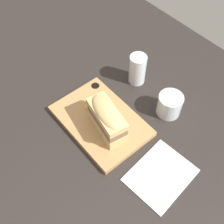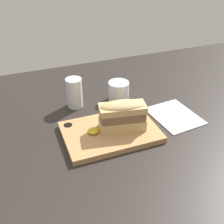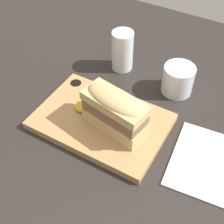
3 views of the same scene
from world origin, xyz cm
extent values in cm
cube|color=#282321|center=(0.00, 0.00, 1.00)|extent=(189.58, 109.33, 2.00)
cube|color=tan|center=(-5.04, -5.74, 2.99)|extent=(30.84, 21.02, 1.97)
cylinder|color=black|center=(-17.52, 1.83, 3.53)|extent=(2.94, 2.94, 0.99)
cube|color=tan|center=(-1.01, -6.22, 5.78)|extent=(15.86, 9.00, 3.62)
cube|color=brown|center=(-1.01, -6.22, 9.09)|extent=(15.23, 8.64, 3.00)
cube|color=tan|center=(-1.01, -6.22, 11.68)|extent=(15.86, 9.00, 2.17)
ellipsoid|color=tan|center=(-1.01, -6.22, 12.58)|extent=(15.55, 8.82, 3.26)
ellipsoid|color=gold|center=(-10.84, -5.25, 4.70)|extent=(3.61, 3.61, 1.44)
cylinder|color=silver|center=(-11.28, 16.13, 7.76)|extent=(6.06, 6.06, 11.51)
cylinder|color=silver|center=(-11.28, 16.13, 4.79)|extent=(5.33, 5.33, 5.18)
cylinder|color=silver|center=(6.12, 14.58, 5.86)|extent=(8.17, 8.17, 7.71)
cylinder|color=black|center=(6.12, 14.58, 4.44)|extent=(7.35, 7.35, 4.48)
cube|color=white|center=(20.75, -3.94, 2.20)|extent=(16.77, 20.03, 0.40)
camera|label=1|loc=(36.84, -36.04, 79.53)|focal=45.00mm
camera|label=2|loc=(-31.08, -75.40, 59.37)|focal=45.00mm
camera|label=3|loc=(22.07, -47.64, 58.98)|focal=50.00mm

